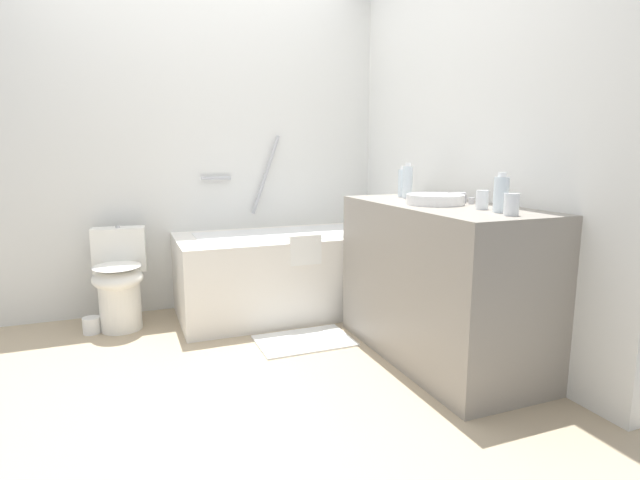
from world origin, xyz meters
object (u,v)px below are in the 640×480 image
Objects in this scene: sink_basin at (435,199)px; water_bottle_2 at (403,183)px; bathtub at (286,270)px; toilet at (119,280)px; sink_faucet at (463,198)px; drinking_glass_0 at (512,204)px; water_bottle_0 at (408,182)px; toilet_paper_roll at (91,325)px; drinking_glass_1 at (482,200)px; water_bottle_1 at (501,194)px; bath_mat at (304,341)px.

water_bottle_2 is at bearing 81.56° from sink_basin.
sink_basin is (0.51, -1.12, 0.61)m from bathtub.
sink_faucet reaches higher than toilet.
water_bottle_2 is 1.94× the size of drinking_glass_0.
water_bottle_0 is 2.26m from toilet_paper_roll.
drinking_glass_1 is at bearing -86.94° from water_bottle_0.
water_bottle_2 is 2.02× the size of drinking_glass_1.
sink_faucet is 0.31m from drinking_glass_1.
drinking_glass_0 is (0.05, -0.54, 0.02)m from sink_basin.
water_bottle_1 is at bearing -68.73° from bathtub.
bathtub reaches higher than water_bottle_2.
water_bottle_2 is (-0.12, 0.46, 0.06)m from sink_faucet.
bathtub is at bearing 126.70° from water_bottle_0.
water_bottle_1 is (1.75, -1.62, 0.66)m from toilet.
sink_basin is 0.38m from water_bottle_0.
bathtub is 1.38m from sink_basin.
bathtub is at bearing 82.11° from bath_mat.
bathtub is 16.04× the size of drinking_glass_1.
bath_mat is 1.42m from toilet_paper_roll.
drinking_glass_0 is 2.70m from toilet_paper_roll.
water_bottle_0 reaches higher than drinking_glass_1.
bathtub is 1.37m from toilet_paper_roll.
toilet is at bearing 154.20° from water_bottle_0.
water_bottle_2 reaches higher than sink_faucet.
water_bottle_2 is at bearing -2.77° from bath_mat.
water_bottle_1 reaches higher than sink_basin.
sink_faucet is at bearing 75.70° from drinking_glass_0.
water_bottle_1 is at bearing -38.99° from toilet_paper_roll.
toilet_paper_roll is (-1.90, 1.69, -0.89)m from drinking_glass_0.
water_bottle_0 is at bearing -22.37° from toilet_paper_roll.
water_bottle_0 is (1.71, -0.83, 0.67)m from toilet.
water_bottle_2 is at bearing -48.49° from bathtub.
toilet_paper_roll is at bearing 157.63° from water_bottle_0.
bathtub reaches higher than toilet_paper_roll.
drinking_glass_1 is (0.03, 0.25, -0.00)m from drinking_glass_0.
water_bottle_0 is 0.37× the size of bath_mat.
toilet_paper_roll is (-2.04, 1.15, -0.87)m from sink_faucet.
bath_mat is at bearing 126.87° from water_bottle_1.
toilet_paper_roll is (-1.90, 0.78, -0.95)m from water_bottle_0.
water_bottle_2 is (0.58, -0.66, 0.67)m from bathtub.
drinking_glass_0 is 0.92× the size of toilet_paper_roll.
drinking_glass_0 is (0.00, -0.91, -0.05)m from water_bottle_0.
toilet is at bearing 176.17° from bathtub.
water_bottle_0 reaches higher than sink_faucet.
water_bottle_1 is at bearing -87.11° from water_bottle_0.
drinking_glass_1 is at bearing -109.41° from sink_faucet.
toilet is at bearing 146.63° from bath_mat.
drinking_glass_0 reaches higher than toilet_paper_roll.
drinking_glass_0 is at bearing -91.21° from water_bottle_2.
water_bottle_0 is at bearing 93.06° from drinking_glass_1.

